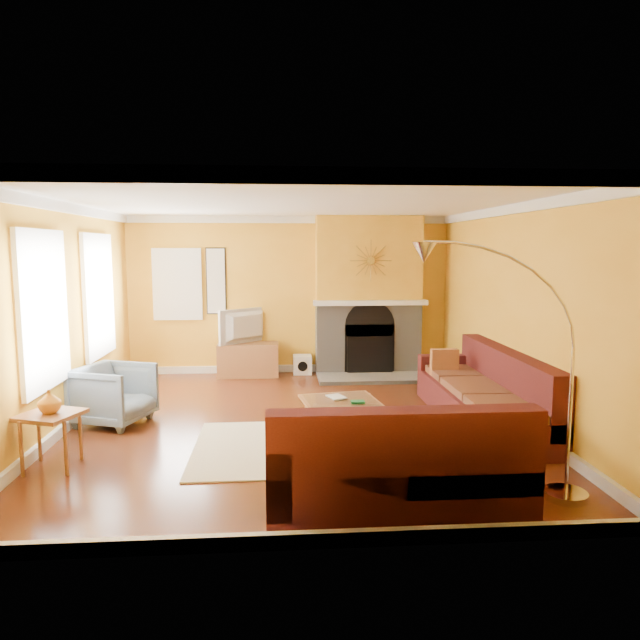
{
  "coord_description": "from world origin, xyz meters",
  "views": [
    {
      "loc": [
        -0.2,
        -6.86,
        2.16
      ],
      "look_at": [
        0.34,
        0.4,
        1.24
      ],
      "focal_mm": 32.0,
      "sensor_mm": 36.0,
      "label": 1
    }
  ],
  "objects": [
    {
      "name": "crown_molding",
      "position": [
        0.0,
        0.0,
        2.64
      ],
      "size": [
        5.5,
        6.0,
        0.12
      ],
      "primitive_type": null,
      "color": "white",
      "rests_on": "ceiling"
    },
    {
      "name": "sectional_sofa",
      "position": [
        1.22,
        -0.72,
        0.45
      ],
      "size": [
        3.06,
        3.96,
        0.9
      ],
      "primitive_type": null,
      "color": "#50191A",
      "rests_on": "floor"
    },
    {
      "name": "mantel",
      "position": [
        1.35,
        2.56,
        1.25
      ],
      "size": [
        1.92,
        0.22,
        0.08
      ],
      "primitive_type": "cube",
      "color": "white",
      "rests_on": "fireplace"
    },
    {
      "name": "floor",
      "position": [
        0.0,
        0.0,
        -0.01
      ],
      "size": [
        5.5,
        6.0,
        0.02
      ],
      "primitive_type": "cube",
      "color": "#662D15",
      "rests_on": "ground"
    },
    {
      "name": "tv",
      "position": [
        -0.71,
        2.69,
        0.85
      ],
      "size": [
        0.85,
        0.77,
        0.59
      ],
      "primitive_type": "imported",
      "rotation": [
        0.0,
        0.0,
        3.87
      ],
      "color": "black",
      "rests_on": "media_console"
    },
    {
      "name": "hearth",
      "position": [
        1.35,
        2.25,
        0.03
      ],
      "size": [
        1.8,
        0.7,
        0.06
      ],
      "primitive_type": "cube",
      "color": "gray",
      "rests_on": "floor"
    },
    {
      "name": "baseboard",
      "position": [
        0.0,
        0.0,
        0.06
      ],
      "size": [
        5.5,
        6.0,
        0.12
      ],
      "primitive_type": null,
      "color": "white",
      "rests_on": "floor"
    },
    {
      "name": "window_left_near",
      "position": [
        -2.72,
        1.3,
        1.5
      ],
      "size": [
        0.06,
        1.22,
        1.72
      ],
      "primitive_type": "cube",
      "color": "white",
      "rests_on": "wall_left"
    },
    {
      "name": "wall_back",
      "position": [
        0.0,
        3.01,
        1.35
      ],
      "size": [
        5.5,
        0.02,
        2.7
      ],
      "primitive_type": "cube",
      "color": "gold",
      "rests_on": "ground"
    },
    {
      "name": "wall_front",
      "position": [
        0.0,
        -3.01,
        1.35
      ],
      "size": [
        5.5,
        0.02,
        2.7
      ],
      "primitive_type": "cube",
      "color": "gold",
      "rests_on": "ground"
    },
    {
      "name": "arc_lamp",
      "position": [
        1.68,
        -2.31,
        1.1
      ],
      "size": [
        1.4,
        0.36,
        2.2
      ],
      "primitive_type": null,
      "color": "silver",
      "rests_on": "floor"
    },
    {
      "name": "wall_right",
      "position": [
        2.76,
        0.0,
        1.35
      ],
      "size": [
        0.02,
        6.0,
        2.7
      ],
      "primitive_type": "cube",
      "color": "gold",
      "rests_on": "ground"
    },
    {
      "name": "coffee_table",
      "position": [
        0.54,
        -0.28,
        0.18
      ],
      "size": [
        1.01,
        1.01,
        0.35
      ],
      "primitive_type": null,
      "rotation": [
        0.0,
        0.0,
        0.15
      ],
      "color": "white",
      "rests_on": "floor"
    },
    {
      "name": "fireplace",
      "position": [
        1.35,
        2.8,
        1.35
      ],
      "size": [
        1.8,
        0.4,
        2.7
      ],
      "primitive_type": null,
      "color": "gray",
      "rests_on": "floor"
    },
    {
      "name": "window_back",
      "position": [
        -1.9,
        2.96,
        1.55
      ],
      "size": [
        0.82,
        0.06,
        1.22
      ],
      "primitive_type": "cube",
      "color": "white",
      "rests_on": "wall_back"
    },
    {
      "name": "subwoofer",
      "position": [
        0.21,
        2.82,
        0.16
      ],
      "size": [
        0.32,
        0.32,
        0.32
      ],
      "primitive_type": "cube",
      "color": "white",
      "rests_on": "floor"
    },
    {
      "name": "book",
      "position": [
        0.41,
        -0.19,
        0.36
      ],
      "size": [
        0.26,
        0.3,
        0.02
      ],
      "primitive_type": "imported",
      "rotation": [
        0.0,
        0.0,
        0.39
      ],
      "color": "white",
      "rests_on": "coffee_table"
    },
    {
      "name": "sunburst",
      "position": [
        1.35,
        2.57,
        1.95
      ],
      "size": [
        0.7,
        0.04,
        0.7
      ],
      "primitive_type": null,
      "color": "olive",
      "rests_on": "fireplace"
    },
    {
      "name": "vase",
      "position": [
        -2.43,
        -1.27,
        0.68
      ],
      "size": [
        0.27,
        0.27,
        0.23
      ],
      "primitive_type": "imported",
      "rotation": [
        0.0,
        0.0,
        0.23
      ],
      "color": "orange",
      "rests_on": "side_table"
    },
    {
      "name": "rug",
      "position": [
        0.08,
        -0.86,
        0.01
      ],
      "size": [
        2.4,
        1.8,
        0.02
      ],
      "primitive_type": "cube",
      "color": "beige",
      "rests_on": "floor"
    },
    {
      "name": "wall_left",
      "position": [
        -2.76,
        0.0,
        1.35
      ],
      "size": [
        0.02,
        6.0,
        2.7
      ],
      "primitive_type": "cube",
      "color": "gold",
      "rests_on": "ground"
    },
    {
      "name": "side_table",
      "position": [
        -2.43,
        -1.27,
        0.28
      ],
      "size": [
        0.65,
        0.65,
        0.56
      ],
      "primitive_type": null,
      "rotation": [
        0.0,
        0.0,
        -0.35
      ],
      "color": "#9A6138",
      "rests_on": "floor"
    },
    {
      "name": "armchair",
      "position": [
        -2.23,
        0.15,
        0.37
      ],
      "size": [
        1.03,
        1.02,
        0.74
      ],
      "primitive_type": "imported",
      "rotation": [
        0.0,
        0.0,
        1.22
      ],
      "color": "slate",
      "rests_on": "floor"
    },
    {
      "name": "wall_art",
      "position": [
        -1.25,
        2.97,
        1.6
      ],
      "size": [
        0.34,
        0.04,
        1.14
      ],
      "primitive_type": "cube",
      "color": "white",
      "rests_on": "wall_back"
    },
    {
      "name": "window_left_far",
      "position": [
        -2.72,
        -0.6,
        1.5
      ],
      "size": [
        0.06,
        1.22,
        1.72
      ],
      "primitive_type": "cube",
      "color": "white",
      "rests_on": "wall_left"
    },
    {
      "name": "ceiling",
      "position": [
        0.0,
        0.0,
        2.71
      ],
      "size": [
        5.5,
        6.0,
        0.02
      ],
      "primitive_type": "cube",
      "color": "white",
      "rests_on": "ground"
    },
    {
      "name": "media_console",
      "position": [
        -0.71,
        2.69,
        0.28
      ],
      "size": [
        1.02,
        0.46,
        0.56
      ],
      "primitive_type": "cube",
      "color": "#9A6138",
      "rests_on": "floor"
    }
  ]
}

